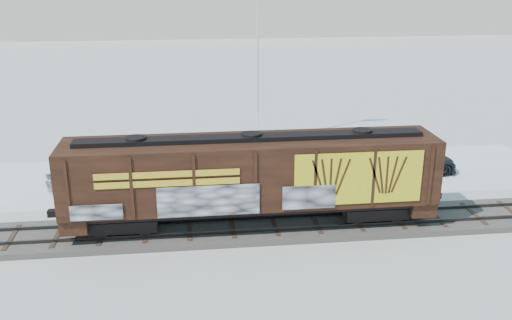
{
  "coord_description": "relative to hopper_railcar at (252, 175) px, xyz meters",
  "views": [
    {
      "loc": [
        -1.78,
        -24.37,
        11.9
      ],
      "look_at": [
        1.49,
        3.0,
        2.5
      ],
      "focal_mm": 40.0,
      "sensor_mm": 36.0,
      "label": 1
    }
  ],
  "objects": [
    {
      "name": "car_white",
      "position": [
        3.66,
        5.83,
        -1.99
      ],
      "size": [
        5.05,
        2.5,
        1.59
      ],
      "primitive_type": "imported",
      "rotation": [
        0.0,
        0.0,
        1.4
      ],
      "color": "white",
      "rests_on": "parking_strip"
    },
    {
      "name": "hopper_railcar",
      "position": [
        0.0,
        0.0,
        0.0
      ],
      "size": [
        17.03,
        3.06,
        4.27
      ],
      "color": "black",
      "rests_on": "rail_track"
    },
    {
      "name": "flagpole",
      "position": [
        2.1,
        14.05,
        1.94
      ],
      "size": [
        2.3,
        0.9,
        12.65
      ],
      "color": "silver",
      "rests_on": "ground"
    },
    {
      "name": "parking_strip",
      "position": [
        -0.93,
        7.51,
        -2.8
      ],
      "size": [
        40.0,
        8.0,
        0.03
      ],
      "primitive_type": "cube",
      "color": "white",
      "rests_on": "ground"
    },
    {
      "name": "car_dark",
      "position": [
        10.44,
        6.71,
        -2.0
      ],
      "size": [
        5.49,
        2.39,
        1.57
      ],
      "primitive_type": "imported",
      "rotation": [
        0.0,
        0.0,
        1.61
      ],
      "color": "black",
      "rests_on": "parking_strip"
    },
    {
      "name": "car_silver",
      "position": [
        -8.88,
        6.66,
        -2.13
      ],
      "size": [
        4.18,
        2.77,
        1.32
      ],
      "primitive_type": "imported",
      "rotation": [
        0.0,
        0.0,
        1.91
      ],
      "color": "#B6B9BE",
      "rests_on": "parking_strip"
    },
    {
      "name": "ground",
      "position": [
        -0.93,
        0.01,
        -2.82
      ],
      "size": [
        500.0,
        500.0,
        0.0
      ],
      "primitive_type": "plane",
      "color": "white",
      "rests_on": "ground"
    },
    {
      "name": "rail_track",
      "position": [
        -0.93,
        0.01,
        -2.67
      ],
      "size": [
        50.0,
        3.4,
        0.43
      ],
      "color": "#59544C",
      "rests_on": "ground"
    }
  ]
}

